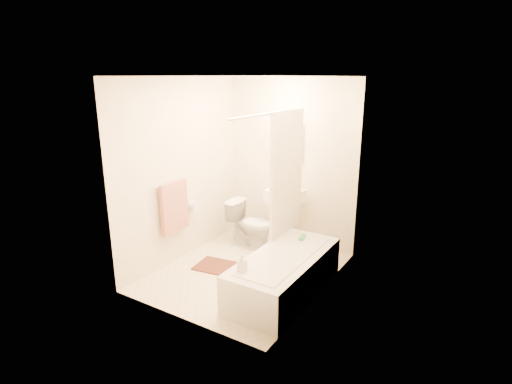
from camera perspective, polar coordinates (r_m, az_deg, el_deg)
The scene contains 17 objects.
floor at distance 5.19m, azimuth -1.48°, elevation -11.33°, with size 2.40×2.40×0.00m, color beige.
ceiling at distance 4.61m, azimuth -1.70°, elevation 16.20°, with size 2.40×2.40×0.00m, color white.
wall_back at distance 5.78m, azimuth 4.97°, elevation 4.12°, with size 2.00×0.02×2.40m, color beige.
wall_left at distance 5.36m, azimuth -10.57°, elevation 2.98°, with size 0.02×2.40×2.40m, color beige.
wall_right at distance 4.31m, azimuth 9.60°, elevation -0.15°, with size 0.02×2.40×2.40m, color beige.
mirror at distance 5.70m, azimuth 4.95°, elevation 7.04°, with size 0.40×0.03×0.55m, color white.
curtain_rod at distance 4.56m, azimuth 2.26°, elevation 11.17°, with size 0.03×0.03×1.70m, color silver.
shower_curtain at distance 5.03m, azimuth 4.41°, elevation 2.58°, with size 0.04×0.80×1.55m, color silver.
towel_bar at distance 5.18m, azimuth -12.03°, elevation 1.30°, with size 0.02×0.02×0.60m, color silver.
towel at distance 5.25m, azimuth -11.59°, elevation -2.12°, with size 0.06×0.45×0.66m, color #CC7266.
toilet_paper at distance 5.53m, azimuth -8.94°, elevation -1.91°, with size 0.12×0.12×0.11m, color white.
toilet at distance 5.80m, azimuth -0.74°, elevation -4.69°, with size 0.38×0.68×0.67m, color white.
sink at distance 5.73m, azimuth 4.22°, elevation -3.48°, with size 0.49×0.39×0.95m, color white, non-canonical shape.
bathtub at distance 4.66m, azimuth 4.11°, elevation -11.59°, with size 0.71×1.61×0.45m, color silver, non-canonical shape.
bath_mat at distance 5.33m, azimuth -5.52°, elevation -10.52°, with size 0.56×0.42×0.02m, color #471F18.
soap_bottle at distance 4.18m, azimuth -2.03°, elevation -10.13°, with size 0.08×0.08×0.18m, color white.
scrub_brush at distance 5.02m, azimuth 6.64°, elevation -6.49°, with size 0.05×0.18×0.04m, color #39994F.
Camera 1 is at (2.53, -3.85, 2.38)m, focal length 28.00 mm.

